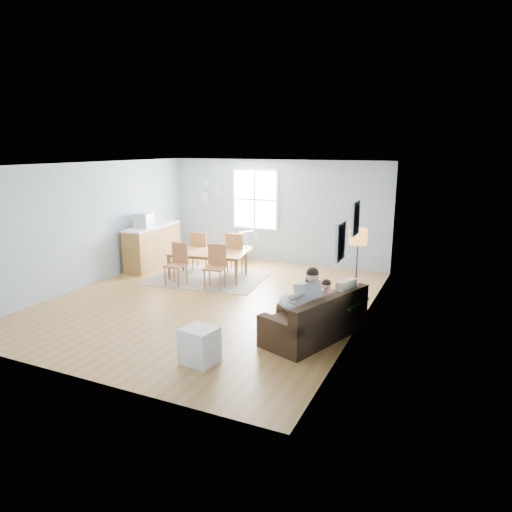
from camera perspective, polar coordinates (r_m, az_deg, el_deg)
The scene contains 22 objects.
room at distance 8.82m, azimuth -6.03°, elevation 9.53°, with size 8.40×9.40×3.90m.
window at distance 12.23m, azimuth -0.11°, elevation 7.08°, with size 1.32×0.08×1.62m.
pictures at distance 6.81m, azimuth 11.44°, elevation 3.31°, with size 0.05×1.34×0.74m.
wall_plates at distance 12.86m, azimuth -5.84°, elevation 8.14°, with size 0.67×0.02×0.66m.
sofa at distance 7.50m, azimuth 7.68°, elevation -8.15°, with size 1.40×2.04×0.76m.
green_throw at distance 7.95m, azimuth 10.04°, elevation -5.31°, with size 0.87×0.72×0.04m, color #13531B.
beige_pillow at distance 7.64m, azimuth 11.19°, elevation -4.57°, with size 0.12×0.44×0.44m, color #BEAD91.
father at distance 7.24m, azimuth 5.73°, elevation -5.61°, with size 0.95×0.66×1.25m.
nursing_pillow at distance 7.34m, azimuth 4.85°, elevation -5.86°, with size 0.50×0.50×0.14m, color #ADC3D9.
infant at distance 7.35m, azimuth 4.97°, elevation -5.27°, with size 0.12×0.33×0.12m.
toddler at distance 7.55m, azimuth 8.17°, elevation -5.00°, with size 0.51×0.35×0.75m.
floor_lamp at distance 8.44m, azimuth 12.62°, elevation 1.49°, with size 0.32×0.32×1.59m.
storage_cube at distance 6.68m, azimuth -7.13°, elevation -11.03°, with size 0.53×0.49×0.53m.
rug at distance 10.83m, azimuth -6.01°, elevation -2.73°, with size 2.58×1.96×0.01m, color gray.
dining_table at distance 10.75m, azimuth -6.05°, elevation -1.15°, with size 1.80×1.00×0.63m, color olive.
chair_sw at distance 10.32m, azimuth -9.77°, elevation -0.64°, with size 0.43×0.43×0.94m.
chair_se at distance 9.95m, azimuth -5.05°, elevation -0.93°, with size 0.51×0.51×0.96m.
chair_nw at distance 11.43m, azimuth -6.98°, elevation 0.97°, with size 0.52×0.52×0.98m.
chair_ne at distance 11.09m, azimuth -2.58°, elevation 0.75°, with size 0.53×0.53×1.00m.
counter at distance 12.00m, azimuth -12.79°, elevation 1.26°, with size 0.70×1.95×1.07m.
monitor at distance 11.57m, azimuth -13.89°, elevation 4.34°, with size 0.41×0.39×0.37m.
baby_swing at distance 12.15m, azimuth -1.18°, elevation 0.95°, with size 1.07×1.08×0.84m.
Camera 1 is at (4.47, -7.58, 3.03)m, focal length 32.00 mm.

